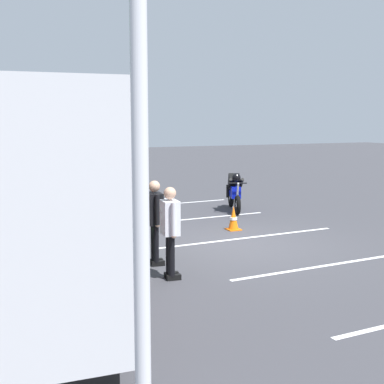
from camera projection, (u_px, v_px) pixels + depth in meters
The scene contains 14 objects.
ground_plane at pixel (239, 244), 12.03m from camera, with size 80.00×80.00×0.00m, color #38383D.
spectator_far_left at pixel (170, 225), 9.27m from camera, with size 0.58×0.34×1.67m.
spectator_left at pixel (155, 216), 10.18m from camera, with size 0.58×0.34×1.68m.
spectator_centre at pixel (125, 205), 11.14m from camera, with size 0.58×0.35×1.74m.
spectator_right at pixel (128, 198), 12.11m from camera, with size 0.57×0.31×1.76m.
spectator_far_right at pixel (114, 191), 13.04m from camera, with size 0.58×0.37×1.80m.
parked_motorcycle_silver at pixel (107, 244), 10.02m from camera, with size 2.05×0.61×0.99m.
stunt_motorcycle at pixel (234, 192), 16.28m from camera, with size 1.97×0.91×1.23m.
flagpole at pixel (137, 54), 2.36m from camera, with size 0.78×0.36×6.39m.
traffic_cone at pixel (233, 218), 13.53m from camera, with size 0.34×0.34×0.63m.
bay_line_b at pixel (319, 267), 10.18m from camera, with size 0.28×4.00×0.01m.
bay_line_c at pixel (248, 238), 12.67m from camera, with size 0.33×4.97×0.01m.
bay_line_d at pixel (201, 218), 15.16m from camera, with size 0.29×4.12×0.01m.
bay_line_e at pixel (167, 204), 17.65m from camera, with size 0.31×4.43×0.01m.
Camera 1 is at (-10.32, 5.72, 2.86)m, focal length 48.91 mm.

